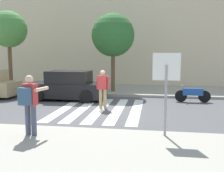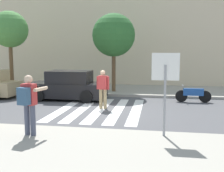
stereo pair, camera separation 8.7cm
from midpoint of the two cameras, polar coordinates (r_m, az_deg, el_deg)
The scene contains 16 objects.
ground_plane at distance 11.52m, azimuth -2.57°, elevation -5.25°, with size 120.00×120.00×0.00m, color #4C4C4F.
sidewalk_near at distance 5.86m, azimuth -15.95°, elevation -17.34°, with size 60.00×6.00×0.14m, color #9E998C.
sidewalk_far at distance 17.33m, azimuth 1.57°, elevation -0.82°, with size 60.00×4.80×0.14m, color #9E998C.
building_facade_far at distance 21.55m, azimuth 3.24°, elevation 9.85°, with size 56.00×4.00×6.98m, color beige.
crosswalk_stripe_0 at distance 12.13m, azimuth -9.81°, elevation -4.70°, with size 0.44×5.20×0.01m, color silver.
crosswalk_stripe_1 at distance 11.89m, azimuth -6.16°, elevation -4.87°, with size 0.44×5.20×0.01m, color silver.
crosswalk_stripe_2 at distance 11.71m, azimuth -2.37°, elevation -5.03°, with size 0.44×5.20×0.01m, color silver.
crosswalk_stripe_3 at distance 11.57m, azimuth 1.53°, elevation -5.17°, with size 0.44×5.20×0.01m, color silver.
crosswalk_stripe_4 at distance 11.49m, azimuth 5.50°, elevation -5.29°, with size 0.44×5.20×0.01m, color silver.
stop_sign at distance 7.42m, azimuth 11.86°, elevation 2.11°, with size 0.76×0.08×2.34m.
photographer_with_backpack at distance 7.74m, azimuth -17.39°, elevation -2.88°, with size 0.68×0.91×1.72m.
pedestrian_crossing at distance 11.66m, azimuth -1.78°, elevation -0.24°, with size 0.58×0.27×1.72m.
parked_car_black at distance 14.17m, azimuth -9.38°, elevation -0.03°, with size 4.10×1.92×1.55m.
motorcycle at distance 13.89m, azimuth 17.41°, elevation -1.71°, with size 1.76×0.60×0.87m.
street_tree_west at distance 18.08m, azimuth -21.25°, elevation 11.33°, with size 2.28×2.28×4.97m.
street_tree_center at distance 16.06m, azimuth 0.53°, elevation 10.96°, with size 2.59×2.59×4.71m.
Camera 2 is at (2.40, -10.99, 2.47)m, focal length 42.00 mm.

